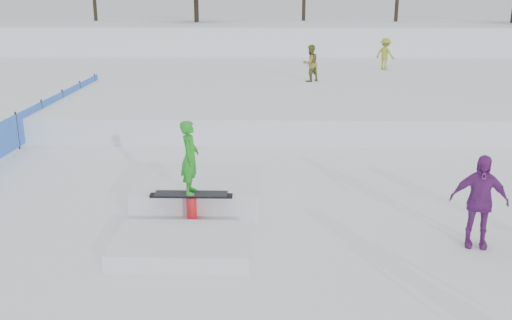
{
  "coord_description": "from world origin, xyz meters",
  "views": [
    {
      "loc": [
        0.78,
        -9.18,
        4.47
      ],
      "look_at": [
        0.5,
        2.0,
        1.1
      ],
      "focal_mm": 40.0,
      "sensor_mm": 36.0,
      "label": 1
    }
  ],
  "objects_px": {
    "safety_fence": "(17,131)",
    "walker_olive": "(310,63)",
    "jib_rail_feature": "(196,201)",
    "spectator_purple": "(479,201)",
    "walker_ygreen": "(385,54)"
  },
  "relations": [
    {
      "from": "safety_fence",
      "to": "walker_olive",
      "type": "bearing_deg",
      "value": 40.94
    },
    {
      "from": "safety_fence",
      "to": "jib_rail_feature",
      "type": "height_order",
      "value": "jib_rail_feature"
    },
    {
      "from": "walker_olive",
      "to": "spectator_purple",
      "type": "xyz_separation_m",
      "value": [
        2.08,
        -13.96,
        -0.69
      ]
    },
    {
      "from": "safety_fence",
      "to": "spectator_purple",
      "type": "distance_m",
      "value": 12.64
    },
    {
      "from": "safety_fence",
      "to": "walker_ygreen",
      "type": "xyz_separation_m",
      "value": [
        12.68,
        11.45,
        0.98
      ]
    },
    {
      "from": "safety_fence",
      "to": "spectator_purple",
      "type": "xyz_separation_m",
      "value": [
        11.0,
        -6.22,
        0.3
      ]
    },
    {
      "from": "spectator_purple",
      "to": "walker_ygreen",
      "type": "bearing_deg",
      "value": 96.41
    },
    {
      "from": "walker_olive",
      "to": "walker_ygreen",
      "type": "height_order",
      "value": "walker_olive"
    },
    {
      "from": "spectator_purple",
      "to": "walker_olive",
      "type": "bearing_deg",
      "value": 110.32
    },
    {
      "from": "spectator_purple",
      "to": "jib_rail_feature",
      "type": "distance_m",
      "value": 5.43
    },
    {
      "from": "walker_olive",
      "to": "walker_ygreen",
      "type": "bearing_deg",
      "value": -170.26
    },
    {
      "from": "spectator_purple",
      "to": "jib_rail_feature",
      "type": "xyz_separation_m",
      "value": [
        -5.23,
        1.33,
        -0.55
      ]
    },
    {
      "from": "safety_fence",
      "to": "walker_ygreen",
      "type": "relative_size",
      "value": 10.91
    },
    {
      "from": "walker_olive",
      "to": "jib_rail_feature",
      "type": "bearing_deg",
      "value": 41.04
    },
    {
      "from": "spectator_purple",
      "to": "jib_rail_feature",
      "type": "height_order",
      "value": "jib_rail_feature"
    }
  ]
}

